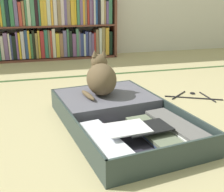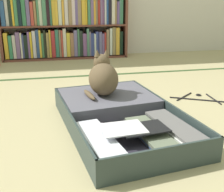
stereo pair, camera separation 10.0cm
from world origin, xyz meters
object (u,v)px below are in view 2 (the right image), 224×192
at_px(open_suitcase, 117,115).
at_px(black_cat, 103,78).
at_px(clothes_hanger, 199,98).
at_px(bookshelf, 65,27).

height_order(open_suitcase, black_cat, black_cat).
height_order(open_suitcase, clothes_hanger, open_suitcase).
bearing_deg(open_suitcase, black_cat, 104.29).
bearing_deg(open_suitcase, bookshelf, 94.87).
xyz_separation_m(open_suitcase, black_cat, (-0.05, 0.20, 0.18)).
distance_m(bookshelf, open_suitcase, 2.12).
bearing_deg(open_suitcase, clothes_hanger, 23.74).
height_order(bookshelf, black_cat, bookshelf).
relative_size(open_suitcase, black_cat, 3.79).
height_order(black_cat, clothes_hanger, black_cat).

